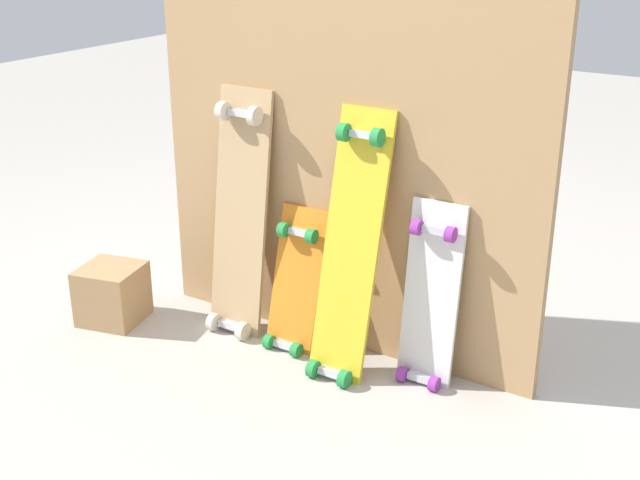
# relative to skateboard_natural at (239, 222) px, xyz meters

# --- Properties ---
(ground_plane) EXTENTS (12.00, 12.00, 0.00)m
(ground_plane) POSITION_rel_skateboard_natural_xyz_m (0.37, 0.03, -0.43)
(ground_plane) COLOR #B2AAA0
(plywood_wall_panel) EXTENTS (1.49, 0.04, 1.55)m
(plywood_wall_panel) POSITION_rel_skateboard_natural_xyz_m (0.37, 0.10, 0.35)
(plywood_wall_panel) COLOR tan
(plywood_wall_panel) RESTS_ON ground
(skateboard_natural) EXTENTS (0.22, 0.21, 0.97)m
(skateboard_natural) POSITION_rel_skateboard_natural_xyz_m (0.00, 0.00, 0.00)
(skateboard_natural) COLOR tan
(skateboard_natural) RESTS_ON ground
(skateboard_orange) EXTENTS (0.19, 0.20, 0.58)m
(skateboard_orange) POSITION_rel_skateboard_natural_xyz_m (0.25, -0.01, -0.21)
(skateboard_orange) COLOR orange
(skateboard_orange) RESTS_ON ground
(skateboard_yellow) EXTENTS (0.20, 0.29, 0.97)m
(skateboard_yellow) POSITION_rel_skateboard_natural_xyz_m (0.50, -0.05, -0.01)
(skateboard_yellow) COLOR gold
(skateboard_yellow) RESTS_ON ground
(skateboard_white) EXTENTS (0.19, 0.15, 0.70)m
(skateboard_white) POSITION_rel_skateboard_natural_xyz_m (0.77, 0.03, -0.15)
(skateboard_white) COLOR silver
(skateboard_white) RESTS_ON ground
(wooden_crate) EXTENTS (0.27, 0.27, 0.22)m
(wooden_crate) POSITION_rel_skateboard_natural_xyz_m (-0.46, -0.23, -0.31)
(wooden_crate) COLOR tan
(wooden_crate) RESTS_ON ground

